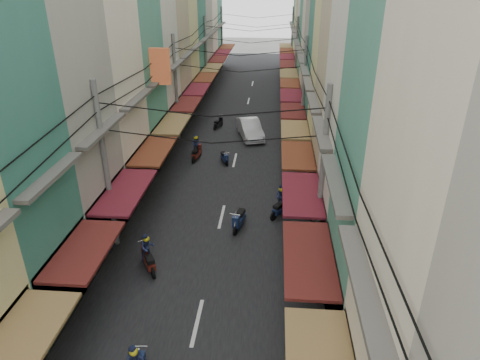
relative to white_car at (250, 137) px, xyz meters
The scene contains 12 objects.
ground 18.95m from the white_car, 92.46° to the right, with size 160.00×160.00×0.00m, color slate.
road 1.34m from the white_car, 127.40° to the left, with size 10.00×80.00×0.02m, color black.
sidewalk_left 7.39m from the white_car, behind, with size 3.00×80.00×0.06m, color slate.
sidewalk_right 5.78m from the white_car, 10.61° to the left, with size 3.00×80.00×0.06m, color slate.
building_row_left 13.32m from the white_car, 164.80° to the right, with size 7.80×67.67×23.70m.
building_row_right 12.05m from the white_car, 19.32° to the right, with size 7.80×68.98×22.59m.
utility_poles 7.71m from the white_car, 101.73° to the right, with size 10.20×66.13×8.20m.
white_car is the anchor object (origin of this frame).
bicycle 20.24m from the white_car, 71.31° to the right, with size 0.54×1.44×0.99m, color black.
moving_scooters 12.82m from the white_car, 97.27° to the right, with size 6.53×27.74×1.92m.
parked_scooters 22.97m from the white_car, 80.84° to the right, with size 13.02×12.18×0.97m.
pedestrians 17.65m from the white_car, 105.38° to the right, with size 13.32×20.02×2.11m.
Camera 1 is at (2.65, -14.29, 12.14)m, focal length 32.00 mm.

